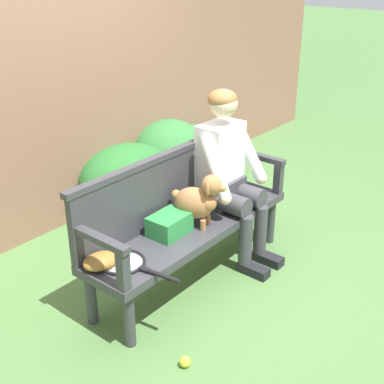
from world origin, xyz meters
The scene contains 15 objects.
ground_plane centered at (0.00, 0.00, 0.00)m, with size 40.00×40.00×0.00m, color #4C753D.
brick_garden_fence centered at (0.00, 1.52, 1.06)m, with size 8.00×0.30×2.13m, color #936651.
hedge_bush_mid_left centered at (0.49, 1.15, 0.31)m, with size 0.94×0.81×0.61m, color #286B2D.
hedge_bush_mid_right centered at (1.33, 1.10, 0.29)m, with size 1.17×0.89×0.58m, color #337538.
hedge_bush_far_right centered at (1.11, 1.18, 0.35)m, with size 0.78×0.78×0.70m, color #337538.
garden_bench centered at (0.00, 0.00, 0.37)m, with size 1.76×0.46×0.43m.
bench_backrest centered at (0.00, 0.20, 0.69)m, with size 1.80×0.06×0.50m.
bench_armrest_left_end centered at (-0.84, -0.08, 0.63)m, with size 0.06×0.46×0.28m.
bench_armrest_right_end centered at (0.84, -0.08, 0.63)m, with size 0.06×0.46×0.28m.
person_seated centered at (0.41, -0.01, 0.71)m, with size 0.56×0.63×1.30m.
dog_on_bench centered at (0.02, -0.04, 0.63)m, with size 0.27×0.39×0.39m.
tennis_racket centered at (-0.65, -0.01, 0.44)m, with size 0.33×0.58×0.03m.
baseball_glove centered at (-0.77, 0.08, 0.48)m, with size 0.22×0.17×0.09m, color #9E6B2D.
sports_bag centered at (-0.19, 0.04, 0.50)m, with size 0.28×0.20×0.14m, color #2D8E42.
tennis_ball centered at (-0.73, -0.55, 0.03)m, with size 0.07×0.07×0.07m, color #CCDB33.
Camera 1 is at (-2.48, -2.02, 2.16)m, focal length 48.52 mm.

